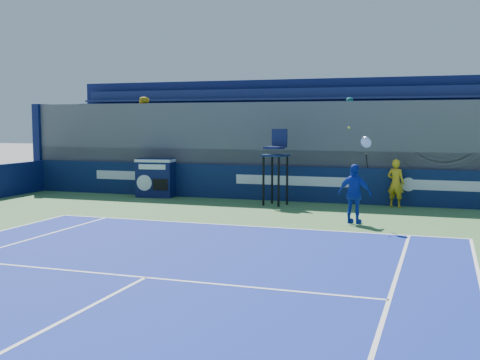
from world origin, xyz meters
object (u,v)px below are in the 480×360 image
(tennis_player, at_px, (355,194))
(match_clock, at_px, (156,177))
(ball_person, at_px, (396,183))
(umpire_chair, at_px, (276,158))

(tennis_player, bearing_deg, match_clock, 155.82)
(ball_person, distance_m, tennis_player, 3.59)
(umpire_chair, bearing_deg, ball_person, 11.65)
(tennis_player, bearing_deg, ball_person, 77.19)
(match_clock, distance_m, tennis_player, 8.30)
(match_clock, xyz_separation_m, umpire_chair, (4.65, -0.66, 0.79))
(umpire_chair, xyz_separation_m, tennis_player, (2.92, -2.74, -0.72))
(ball_person, xyz_separation_m, tennis_player, (-0.80, -3.50, 0.04))
(ball_person, bearing_deg, umpire_chair, 29.77)
(umpire_chair, bearing_deg, match_clock, 171.88)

